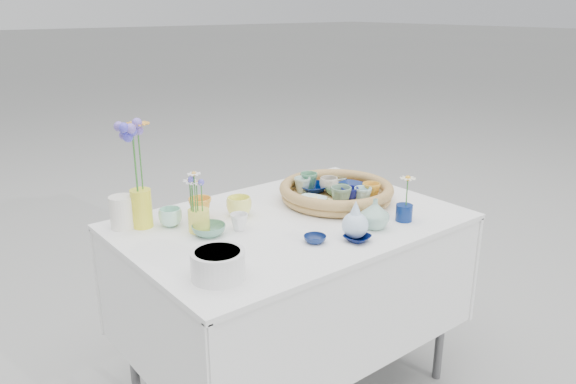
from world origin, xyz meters
TOP-DOWN VIEW (x-y plane):
  - wicker_tray at (0.28, 0.05)m, footprint 0.47×0.47m
  - tray_ceramic_0 at (0.25, 0.16)m, footprint 0.14×0.14m
  - tray_ceramic_1 at (0.38, 0.06)m, footprint 0.15×0.15m
  - tray_ceramic_2 at (0.37, -0.06)m, footprint 0.10×0.10m
  - tray_ceramic_3 at (0.30, 0.06)m, footprint 0.15×0.15m
  - tray_ceramic_4 at (0.22, -0.04)m, footprint 0.09×0.09m
  - tray_ceramic_5 at (0.13, 0.04)m, footprint 0.15×0.15m
  - tray_ceramic_6 at (0.21, 0.18)m, footprint 0.08×0.08m
  - tray_ceramic_7 at (0.30, 0.12)m, footprint 0.10×0.10m
  - tray_ceramic_8 at (0.42, 0.21)m, footprint 0.14×0.14m
  - tray_ceramic_9 at (0.27, -0.04)m, footprint 0.09×0.09m
  - tray_ceramic_10 at (0.15, 0.01)m, footprint 0.12×0.12m
  - tray_ceramic_11 at (0.31, -0.08)m, footprint 0.09×0.09m
  - tray_ceramic_12 at (0.26, 0.21)m, footprint 0.08×0.08m
  - loose_ceramic_0 at (-0.26, 0.23)m, footprint 0.11×0.11m
  - loose_ceramic_1 at (-0.13, 0.16)m, footprint 0.11×0.11m
  - loose_ceramic_2 at (-0.32, 0.06)m, footprint 0.15×0.15m
  - loose_ceramic_3 at (-0.21, 0.04)m, footprint 0.07×0.07m
  - loose_ceramic_4 at (-0.07, -0.22)m, footprint 0.09×0.09m
  - loose_ceramic_5 at (-0.39, 0.23)m, footprint 0.11×0.11m
  - loose_ceramic_6 at (0.05, -0.30)m, footprint 0.11×0.11m
  - fluted_bowl at (-0.47, -0.24)m, footprint 0.19×0.19m
  - bud_vase_paleblue at (0.06, -0.28)m, footprint 0.11×0.11m
  - bud_vase_seafoam at (0.18, -0.26)m, footprint 0.13×0.13m
  - bud_vase_cobalt at (0.33, -0.28)m, footprint 0.08×0.08m
  - single_daisy at (0.33, -0.28)m, footprint 0.09×0.09m
  - tall_vase_yellow at (-0.47, 0.28)m, footprint 0.09×0.09m
  - gerbera at (-0.46, 0.29)m, footprint 0.12×0.12m
  - hydrangea at (-0.49, 0.27)m, footprint 0.10×0.10m
  - white_pitcher at (-0.53, 0.32)m, footprint 0.15×0.13m
  - daisy_cup at (-0.33, 0.12)m, footprint 0.10×0.10m
  - daisy_posy at (-0.34, 0.11)m, footprint 0.09×0.09m

SIDE VIEW (x-z plane):
  - loose_ceramic_6 at x=0.05m, z-range 0.77..0.79m
  - loose_ceramic_4 at x=-0.07m, z-range 0.77..0.79m
  - loose_ceramic_2 at x=-0.32m, z-range 0.77..0.80m
  - tray_ceramic_10 at x=0.15m, z-range 0.78..0.81m
  - loose_ceramic_3 at x=-0.21m, z-range 0.77..0.83m
  - tray_ceramic_8 at x=0.42m, z-range 0.78..0.81m
  - bud_vase_cobalt at x=0.33m, z-range 0.77..0.83m
  - tray_ceramic_5 at x=0.13m, z-range 0.78..0.81m
  - tray_ceramic_0 at x=0.25m, z-range 0.78..0.81m
  - loose_ceramic_5 at x=-0.39m, z-range 0.77..0.83m
  - tray_ceramic_1 at x=0.38m, z-range 0.78..0.81m
  - tray_ceramic_3 at x=0.30m, z-range 0.78..0.82m
  - wicker_tray at x=0.28m, z-range 0.77..0.84m
  - loose_ceramic_1 at x=-0.13m, z-range 0.77..0.84m
  - loose_ceramic_0 at x=-0.26m, z-range 0.77..0.85m
  - daisy_cup at x=-0.33m, z-range 0.77..0.85m
  - fluted_bowl at x=-0.47m, z-range 0.77..0.85m
  - tray_ceramic_7 at x=0.30m, z-range 0.78..0.85m
  - tray_ceramic_6 at x=0.21m, z-range 0.78..0.85m
  - tray_ceramic_9 at x=0.27m, z-range 0.78..0.85m
  - tray_ceramic_11 at x=0.31m, z-range 0.78..0.85m
  - tray_ceramic_2 at x=0.37m, z-range 0.78..0.85m
  - tray_ceramic_12 at x=0.26m, z-range 0.78..0.85m
  - bud_vase_seafoam at x=0.18m, z-range 0.77..0.88m
  - tray_ceramic_4 at x=0.22m, z-range 0.78..0.86m
  - white_pitcher at x=-0.53m, z-range 0.77..0.89m
  - bud_vase_paleblue at x=0.06m, z-range 0.77..0.91m
  - tall_vase_yellow at x=-0.47m, z-range 0.77..0.91m
  - single_daisy at x=0.33m, z-range 0.82..0.94m
  - daisy_posy at x=-0.34m, z-range 0.85..0.99m
  - hydrangea at x=-0.49m, z-range 0.86..1.17m
  - gerbera at x=-0.46m, z-range 0.90..1.16m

